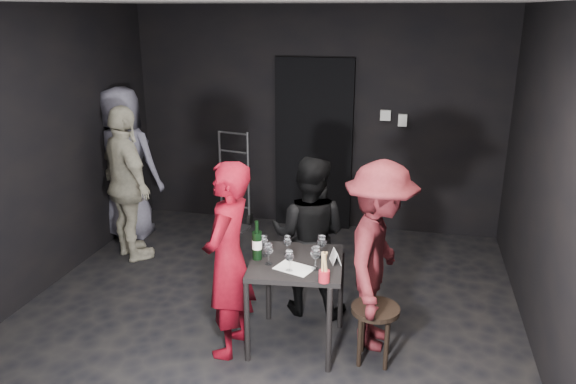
% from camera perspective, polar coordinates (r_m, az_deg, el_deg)
% --- Properties ---
extents(floor, '(4.50, 5.00, 0.02)m').
position_cam_1_polar(floor, '(5.09, -2.69, -13.17)').
color(floor, black).
rests_on(floor, ground).
extents(ceiling, '(4.50, 5.00, 0.02)m').
position_cam_1_polar(ceiling, '(4.35, -3.23, 18.88)').
color(ceiling, silver).
rests_on(ceiling, ground).
extents(wall_back, '(4.50, 0.04, 2.70)m').
position_cam_1_polar(wall_back, '(6.91, 2.76, 7.34)').
color(wall_back, black).
rests_on(wall_back, ground).
extents(wall_front, '(4.50, 0.04, 2.70)m').
position_cam_1_polar(wall_front, '(2.44, -19.74, -15.11)').
color(wall_front, black).
rests_on(wall_front, ground).
extents(wall_left, '(0.04, 5.00, 2.70)m').
position_cam_1_polar(wall_left, '(5.57, -25.83, 2.90)').
color(wall_left, black).
rests_on(wall_left, ground).
extents(wall_right, '(0.04, 5.00, 2.70)m').
position_cam_1_polar(wall_right, '(4.50, 25.84, -0.43)').
color(wall_right, black).
rests_on(wall_right, ground).
extents(doorway, '(0.95, 0.10, 2.10)m').
position_cam_1_polar(doorway, '(6.91, 2.63, 4.81)').
color(doorway, black).
rests_on(doorway, ground).
extents(wallbox_upper, '(0.12, 0.06, 0.12)m').
position_cam_1_polar(wallbox_upper, '(6.74, 9.88, 7.69)').
color(wallbox_upper, '#B7B7B2').
rests_on(wallbox_upper, wall_back).
extents(wallbox_lower, '(0.10, 0.06, 0.14)m').
position_cam_1_polar(wallbox_lower, '(6.75, 11.57, 7.17)').
color(wallbox_lower, '#B7B7B2').
rests_on(wallbox_lower, wall_back).
extents(hand_truck, '(0.41, 0.34, 1.22)m').
position_cam_1_polar(hand_truck, '(7.14, -5.47, -1.75)').
color(hand_truck, '#B2B2B7').
rests_on(hand_truck, floor).
extents(tasting_table, '(0.72, 0.72, 0.75)m').
position_cam_1_polar(tasting_table, '(4.50, 0.85, -8.10)').
color(tasting_table, black).
rests_on(tasting_table, floor).
extents(stool, '(0.38, 0.38, 0.47)m').
position_cam_1_polar(stool, '(4.47, 8.84, -12.45)').
color(stool, '#2F1E17').
rests_on(stool, floor).
extents(server_red, '(0.43, 0.63, 1.66)m').
position_cam_1_polar(server_red, '(4.38, -6.11, -6.39)').
color(server_red, maroon).
rests_on(server_red, floor).
extents(woman_black, '(0.70, 0.40, 1.41)m').
position_cam_1_polar(woman_black, '(4.99, 2.16, -4.75)').
color(woman_black, black).
rests_on(woman_black, floor).
extents(man_maroon, '(0.57, 1.08, 1.61)m').
position_cam_1_polar(man_maroon, '(4.51, 9.19, -6.17)').
color(man_maroon, '#58181E').
rests_on(man_maroon, floor).
extents(bystander_cream, '(1.21, 1.13, 1.92)m').
position_cam_1_polar(bystander_cream, '(6.22, -16.12, 1.73)').
color(bystander_cream, '#BBB49A').
rests_on(bystander_cream, floor).
extents(bystander_grey, '(1.08, 0.62, 2.17)m').
position_cam_1_polar(bystander_grey, '(6.85, -16.47, 4.28)').
color(bystander_grey, slate).
rests_on(bystander_grey, floor).
extents(tasting_mat, '(0.33, 0.27, 0.00)m').
position_cam_1_polar(tasting_mat, '(4.33, 0.63, -7.75)').
color(tasting_mat, white).
rests_on(tasting_mat, tasting_table).
extents(wine_glass_a, '(0.09, 0.09, 0.19)m').
position_cam_1_polar(wine_glass_a, '(4.36, -1.98, -6.19)').
color(wine_glass_a, white).
rests_on(wine_glass_a, tasting_table).
extents(wine_glass_b, '(0.07, 0.07, 0.19)m').
position_cam_1_polar(wine_glass_b, '(4.50, -2.49, -5.40)').
color(wine_glass_b, white).
rests_on(wine_glass_b, tasting_table).
extents(wine_glass_c, '(0.07, 0.07, 0.18)m').
position_cam_1_polar(wine_glass_c, '(4.52, -0.06, -5.36)').
color(wine_glass_c, white).
rests_on(wine_glass_c, tasting_table).
extents(wine_glass_d, '(0.08, 0.08, 0.19)m').
position_cam_1_polar(wine_glass_d, '(4.25, 0.13, -6.89)').
color(wine_glass_d, white).
rests_on(wine_glass_d, tasting_table).
extents(wine_glass_e, '(0.08, 0.08, 0.21)m').
position_cam_1_polar(wine_glass_e, '(4.28, 2.80, -6.61)').
color(wine_glass_e, white).
rests_on(wine_glass_e, tasting_table).
extents(wine_glass_f, '(0.10, 0.10, 0.21)m').
position_cam_1_polar(wine_glass_f, '(4.48, 3.44, -5.46)').
color(wine_glass_f, white).
rests_on(wine_glass_f, tasting_table).
extents(wine_bottle, '(0.08, 0.08, 0.32)m').
position_cam_1_polar(wine_bottle, '(4.44, -3.17, -5.34)').
color(wine_bottle, black).
rests_on(wine_bottle, tasting_table).
extents(breadstick_cup, '(0.08, 0.08, 0.25)m').
position_cam_1_polar(breadstick_cup, '(4.09, 3.71, -7.69)').
color(breadstick_cup, '#AD1A28').
rests_on(breadstick_cup, tasting_table).
extents(reserved_card, '(0.12, 0.15, 0.10)m').
position_cam_1_polar(reserved_card, '(4.42, 4.65, -6.54)').
color(reserved_card, white).
rests_on(reserved_card, tasting_table).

